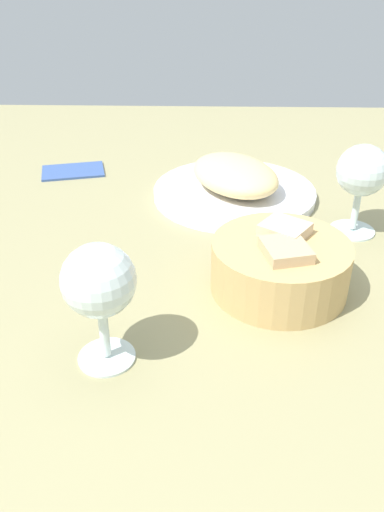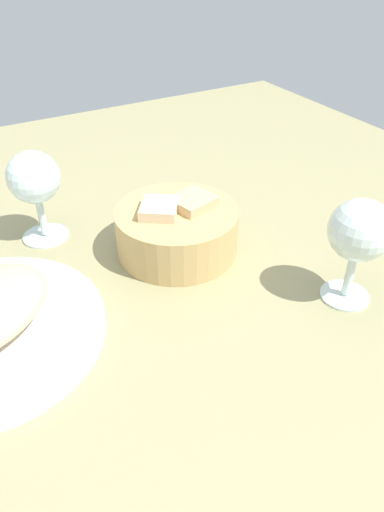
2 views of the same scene
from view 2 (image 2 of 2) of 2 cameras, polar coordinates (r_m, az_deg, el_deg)
ground_plane at (r=57.76cm, az=-5.94°, el=-7.33°), size 140.00×140.00×2.00cm
bread_basket at (r=64.90cm, az=-1.80°, el=3.22°), size 16.50×16.50×7.75cm
wine_glass_near at (r=56.58cm, az=19.27°, el=2.43°), size 7.22×7.22×13.23cm
wine_glass_far at (r=68.43cm, az=-18.25°, el=8.40°), size 7.15×7.15×13.08cm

